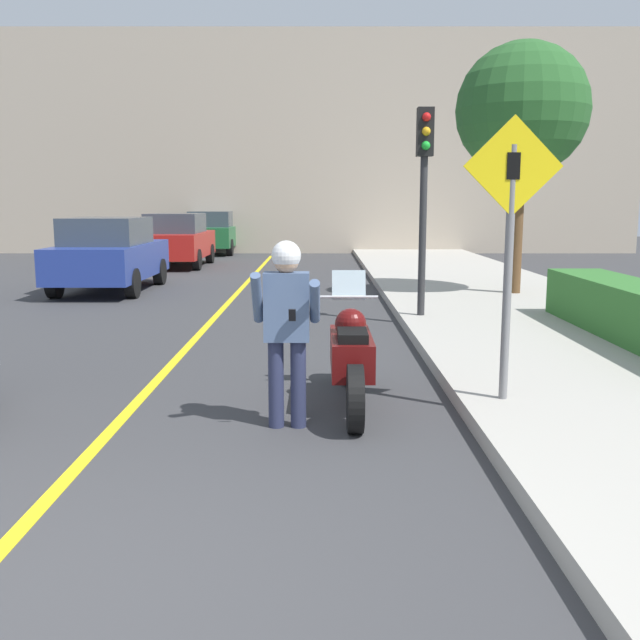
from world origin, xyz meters
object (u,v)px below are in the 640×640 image
at_px(motorcycle, 350,356).
at_px(parked_car_blue, 109,254).
at_px(traffic_light, 423,172).
at_px(parked_car_green, 212,232).
at_px(person_biker, 286,315).
at_px(parked_car_red, 176,240).
at_px(street_tree, 521,111).
at_px(crossing_sign, 509,232).

bearing_deg(motorcycle, parked_car_blue, 118.71).
distance_m(traffic_light, parked_car_blue, 8.11).
xyz_separation_m(traffic_light, parked_car_green, (-5.96, 16.90, -1.64)).
distance_m(motorcycle, traffic_light, 5.35).
bearing_deg(parked_car_green, traffic_light, -70.56).
relative_size(person_biker, parked_car_red, 0.40).
height_order(motorcycle, traffic_light, traffic_light).
xyz_separation_m(traffic_light, street_tree, (2.36, 3.00, 1.33)).
bearing_deg(street_tree, crossing_sign, -105.78).
height_order(parked_car_blue, parked_car_green, same).
relative_size(motorcycle, parked_car_blue, 0.56).
height_order(parked_car_red, parked_car_green, same).
distance_m(street_tree, parked_car_blue, 9.47).
distance_m(person_biker, traffic_light, 6.03).
xyz_separation_m(motorcycle, parked_car_blue, (-5.12, 9.35, 0.35)).
distance_m(person_biker, parked_car_green, 22.75).
relative_size(motorcycle, crossing_sign, 0.89).
bearing_deg(parked_car_green, parked_car_red, -92.47).
xyz_separation_m(person_biker, parked_car_red, (-4.24, 16.47, -0.17)).
bearing_deg(parked_car_green, person_biker, -79.90).
height_order(crossing_sign, parked_car_green, crossing_sign).
bearing_deg(crossing_sign, street_tree, 74.22).
distance_m(motorcycle, person_biker, 1.08).
relative_size(motorcycle, street_tree, 0.47).
bearing_deg(parked_car_red, street_tree, -42.89).
bearing_deg(parked_car_green, crossing_sign, -74.68).
distance_m(parked_car_blue, parked_car_red, 6.39).
relative_size(street_tree, parked_car_red, 1.19).
distance_m(person_biker, parked_car_red, 17.01).
distance_m(motorcycle, crossing_sign, 1.93).
xyz_separation_m(motorcycle, parked_car_red, (-4.85, 15.74, 0.35)).
relative_size(traffic_light, parked_car_green, 0.80).
relative_size(parked_car_red, parked_car_green, 1.00).
relative_size(parked_car_blue, parked_car_green, 1.00).
xyz_separation_m(motorcycle, traffic_light, (1.37, 4.77, 2.00)).
distance_m(parked_car_blue, parked_car_green, 12.32).
bearing_deg(parked_car_green, street_tree, -59.08).
xyz_separation_m(parked_car_blue, parked_car_green, (0.53, 12.31, 0.00)).
relative_size(traffic_light, street_tree, 0.67).
bearing_deg(street_tree, person_biker, -117.03).
bearing_deg(parked_car_blue, crossing_sign, -55.94).
bearing_deg(motorcycle, traffic_light, 73.96).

